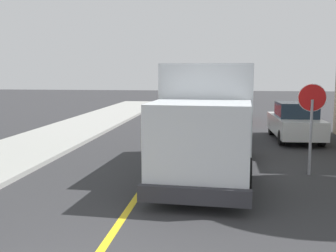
{
  "coord_description": "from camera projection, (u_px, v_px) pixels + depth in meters",
  "views": [
    {
      "loc": [
        1.97,
        -4.69,
        3.0
      ],
      "look_at": [
        0.43,
        7.2,
        1.4
      ],
      "focal_mm": 43.91,
      "sensor_mm": 36.0,
      "label": 1
    }
  ],
  "objects": [
    {
      "name": "stop_sign",
      "position": [
        312.0,
        111.0,
        11.79
      ],
      "size": [
        0.8,
        0.1,
        2.65
      ],
      "color": "gray",
      "rests_on": "ground"
    },
    {
      "name": "parked_car_furthest",
      "position": [
        226.0,
        95.0,
        38.59
      ],
      "size": [
        1.91,
        4.44,
        1.67
      ],
      "color": "black",
      "rests_on": "ground"
    },
    {
      "name": "parked_car_far",
      "position": [
        227.0,
        100.0,
        31.8
      ],
      "size": [
        1.99,
        4.47,
        1.67
      ],
      "color": "silver",
      "rests_on": "ground"
    },
    {
      "name": "parked_car_mid",
      "position": [
        227.0,
        108.0,
        24.88
      ],
      "size": [
        1.9,
        4.44,
        1.67
      ],
      "color": "maroon",
      "rests_on": "ground"
    },
    {
      "name": "centre_line_yellow",
      "position": [
        166.0,
        153.0,
        15.09
      ],
      "size": [
        0.16,
        56.0,
        0.01
      ],
      "primitive_type": "cube",
      "color": "gold",
      "rests_on": "ground"
    },
    {
      "name": "parked_car_near",
      "position": [
        218.0,
        119.0,
        19.08
      ],
      "size": [
        2.0,
        4.48,
        1.67
      ],
      "color": "#4C564C",
      "rests_on": "ground"
    },
    {
      "name": "parked_van_across",
      "position": [
        295.0,
        122.0,
        17.93
      ],
      "size": [
        1.91,
        4.45,
        1.67
      ],
      "color": "silver",
      "rests_on": "ground"
    },
    {
      "name": "box_truck",
      "position": [
        210.0,
        113.0,
        12.14
      ],
      "size": [
        2.82,
        7.31,
        3.2
      ],
      "color": "silver",
      "rests_on": "ground"
    }
  ]
}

